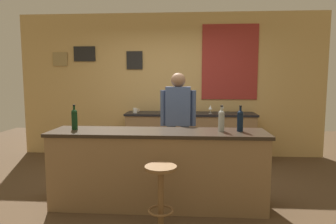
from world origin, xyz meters
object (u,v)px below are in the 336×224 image
object	(u,v)px
wine_bottle_b	(221,120)
coffee_mug	(135,110)
wine_bottle_a	(74,119)
wine_glass_a	(192,107)
wine_glass_b	(210,108)
wine_glass_c	(222,107)
bartender	(178,120)
wine_bottle_c	(240,120)
bar_stool	(161,187)

from	to	relation	value
wine_bottle_b	coffee_mug	distance (m)	2.39
wine_bottle_a	wine_glass_a	distance (m)	2.44
wine_glass_a	wine_glass_b	bearing A→B (deg)	-4.08
wine_glass_a	wine_glass_c	world-z (taller)	same
bartender	wine_bottle_a	xyz separation A→B (m)	(-1.23, -0.81, 0.12)
wine_bottle_c	wine_glass_a	bearing A→B (deg)	105.46
wine_bottle_b	wine_glass_a	distance (m)	1.98
bartender	bar_stool	distance (m)	1.54
wine_bottle_c	wine_glass_c	distance (m)	2.11
wine_glass_c	coffee_mug	bearing A→B (deg)	-174.20
wine_glass_a	wine_glass_b	size ratio (longest dim) A/B	1.00
wine_bottle_c	wine_glass_c	bearing A→B (deg)	89.19
coffee_mug	wine_bottle_a	bearing A→B (deg)	-101.39
bartender	coffee_mug	world-z (taller)	bartender
wine_glass_b	wine_glass_c	bearing A→B (deg)	38.52
bartender	bar_stool	xyz separation A→B (m)	(-0.12, -1.46, -0.48)
wine_bottle_c	bartender	bearing A→B (deg)	133.44
wine_bottle_c	wine_bottle_b	bearing A→B (deg)	-179.04
wine_bottle_a	wine_glass_c	size ratio (longest dim) A/B	1.97
wine_bottle_a	wine_glass_a	world-z (taller)	wine_bottle_a
wine_glass_a	wine_glass_b	world-z (taller)	same
wine_bottle_c	coffee_mug	distance (m)	2.52
bar_stool	coffee_mug	distance (m)	2.75
wine_bottle_c	wine_glass_a	size ratio (longest dim) A/B	1.97
bar_stool	wine_bottle_b	distance (m)	1.10
coffee_mug	wine_glass_a	bearing A→B (deg)	-0.00
bar_stool	wine_glass_b	distance (m)	2.73
coffee_mug	bar_stool	bearing A→B (deg)	-74.63
wine_bottle_b	wine_glass_c	world-z (taller)	wine_bottle_b
wine_bottle_a	wine_bottle_c	size ratio (longest dim) A/B	1.00
bartender	wine_glass_c	distance (m)	1.53
wine_glass_a	wine_bottle_b	bearing A→B (deg)	-80.69
wine_bottle_a	wine_glass_b	xyz separation A→B (m)	(1.78, 1.94, -0.05)
bartender	wine_glass_a	bearing A→B (deg)	79.24
wine_glass_b	bartender	bearing A→B (deg)	-116.06
bar_stool	wine_bottle_c	world-z (taller)	wine_bottle_c
wine_bottle_a	coffee_mug	distance (m)	2.00
wine_glass_b	coffee_mug	xyz separation A→B (m)	(-1.39, 0.02, -0.06)
bar_stool	wine_bottle_c	xyz separation A→B (m)	(0.88, 0.66, 0.60)
bartender	coffee_mug	xyz separation A→B (m)	(-0.84, 1.15, 0.01)
wine_glass_a	bartender	bearing A→B (deg)	-100.76
wine_bottle_a	wine_bottle_c	distance (m)	1.99
bartender	wine_glass_c	bearing A→B (deg)	59.07
wine_bottle_c	wine_glass_c	world-z (taller)	wine_bottle_c
wine_bottle_b	wine_glass_c	size ratio (longest dim) A/B	1.97
wine_bottle_a	wine_glass_c	xyz separation A→B (m)	(2.02, 2.12, -0.05)
wine_glass_a	wine_glass_c	xyz separation A→B (m)	(0.57, 0.17, 0.00)
bar_stool	wine_bottle_c	distance (m)	1.25
wine_bottle_b	wine_glass_c	xyz separation A→B (m)	(0.25, 2.12, -0.05)
wine_bottle_b	wine_glass_a	world-z (taller)	wine_bottle_b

